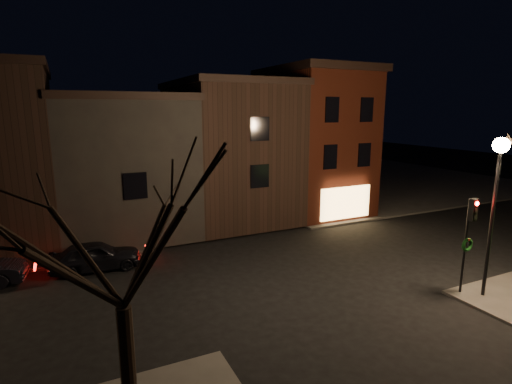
{
  "coord_description": "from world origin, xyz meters",
  "views": [
    {
      "loc": [
        -8.86,
        -15.77,
        7.64
      ],
      "look_at": [
        0.35,
        3.56,
        3.2
      ],
      "focal_mm": 28.0,
      "sensor_mm": 36.0,
      "label": 1
    }
  ],
  "objects_px": {
    "bare_tree_left": "(117,214)",
    "street_lamp_near": "(498,174)",
    "traffic_signal": "(469,231)",
    "parked_car_a": "(96,256)"
  },
  "relations": [
    {
      "from": "traffic_signal",
      "to": "bare_tree_left",
      "type": "xyz_separation_m",
      "value": [
        -13.6,
        -1.49,
        2.63
      ]
    },
    {
      "from": "street_lamp_near",
      "to": "traffic_signal",
      "type": "distance_m",
      "value": 2.49
    },
    {
      "from": "bare_tree_left",
      "to": "street_lamp_near",
      "type": "bearing_deg",
      "value": 4.03
    },
    {
      "from": "street_lamp_near",
      "to": "parked_car_a",
      "type": "relative_size",
      "value": 1.56
    },
    {
      "from": "traffic_signal",
      "to": "parked_car_a",
      "type": "bearing_deg",
      "value": 145.01
    },
    {
      "from": "street_lamp_near",
      "to": "parked_car_a",
      "type": "distance_m",
      "value": 17.96
    },
    {
      "from": "street_lamp_near",
      "to": "traffic_signal",
      "type": "xyz_separation_m",
      "value": [
        -0.6,
        0.49,
        -2.37
      ]
    },
    {
      "from": "traffic_signal",
      "to": "bare_tree_left",
      "type": "bearing_deg",
      "value": -173.74
    },
    {
      "from": "street_lamp_near",
      "to": "bare_tree_left",
      "type": "relative_size",
      "value": 0.86
    },
    {
      "from": "street_lamp_near",
      "to": "bare_tree_left",
      "type": "bearing_deg",
      "value": -175.97
    }
  ]
}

